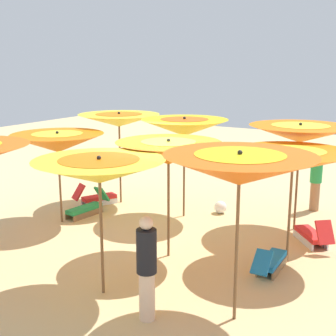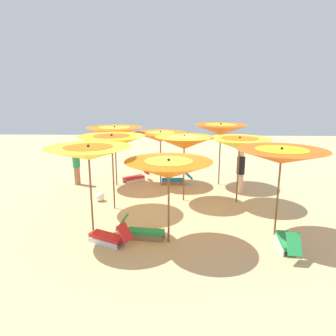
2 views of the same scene
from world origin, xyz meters
name	(u,v)px [view 1 (image 1 of 2)]	position (x,y,z in m)	size (l,w,h in m)	color
ground	(158,246)	(0.00, 0.00, -0.02)	(35.76, 35.76, 0.04)	#D1B57F
beach_umbrella_0	(119,120)	(2.13, 2.51, 2.27)	(2.16, 2.16, 2.49)	brown
beach_umbrella_1	(58,143)	(0.10, 2.79, 1.94)	(2.16, 2.16, 2.21)	brown
beach_umbrella_3	(184,127)	(1.98, 0.46, 2.24)	(2.11, 2.11, 2.50)	brown
beach_umbrella_4	(168,153)	(-0.33, -0.45, 2.09)	(2.02, 2.02, 2.36)	brown
beach_umbrella_5	(99,171)	(-2.19, -0.28, 2.09)	(2.10, 2.10, 2.33)	brown
beach_umbrella_6	(300,134)	(2.43, -2.19, 2.23)	(2.24, 2.24, 2.47)	brown
beach_umbrella_7	(293,161)	(0.61, -2.56, 1.99)	(2.15, 2.15, 2.24)	brown
beach_umbrella_8	(239,169)	(-1.84, -2.48, 2.30)	(2.15, 2.15, 2.57)	brown
lounger_0	(87,207)	(0.81, 2.60, 0.20)	(1.30, 0.46, 0.63)	olive
lounger_1	(313,235)	(1.71, -2.78, 0.21)	(1.15, 1.03, 0.67)	silver
lounger_3	(96,197)	(1.60, 2.95, 0.21)	(1.22, 0.84, 0.64)	silver
lounger_4	(271,262)	(-0.01, -2.43, 0.20)	(1.30, 0.35, 0.57)	olive
beachgoer_0	(147,267)	(-2.50, -1.35, 0.84)	(0.30, 0.30, 1.62)	beige
beachgoer_1	(316,179)	(4.09, -2.25, 0.84)	(0.30, 0.30, 1.61)	#A3704C
beach_ball	(220,207)	(2.64, -0.25, 0.16)	(0.32, 0.32, 0.32)	white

